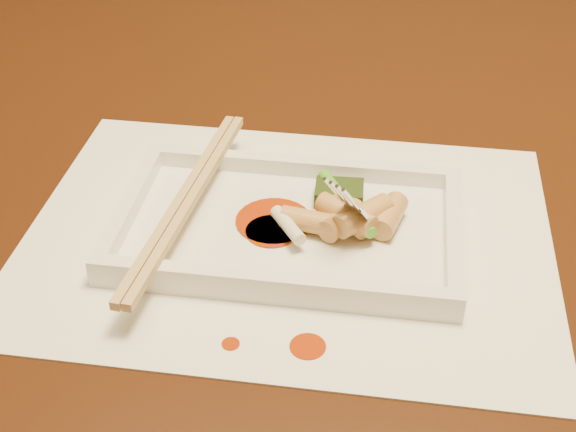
# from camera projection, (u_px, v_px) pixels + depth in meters

# --- Properties ---
(table) EXTENTS (1.40, 0.90, 0.75)m
(table) POSITION_uv_depth(u_px,v_px,m) (314.00, 216.00, 0.81)
(table) COLOR black
(table) RESTS_ON ground
(placemat) EXTENTS (0.40, 0.30, 0.00)m
(placemat) POSITION_uv_depth(u_px,v_px,m) (288.00, 236.00, 0.62)
(placemat) COLOR white
(placemat) RESTS_ON table
(sauce_splatter_a) EXTENTS (0.02, 0.02, 0.00)m
(sauce_splatter_a) POSITION_uv_depth(u_px,v_px,m) (308.00, 346.00, 0.52)
(sauce_splatter_a) COLOR #A52D04
(sauce_splatter_a) RESTS_ON placemat
(sauce_splatter_b) EXTENTS (0.01, 0.01, 0.00)m
(sauce_splatter_b) POSITION_uv_depth(u_px,v_px,m) (231.00, 344.00, 0.52)
(sauce_splatter_b) COLOR #A52D04
(sauce_splatter_b) RESTS_ON placemat
(plate_base) EXTENTS (0.26, 0.16, 0.01)m
(plate_base) POSITION_uv_depth(u_px,v_px,m) (288.00, 231.00, 0.61)
(plate_base) COLOR white
(plate_base) RESTS_ON placemat
(plate_rim_far) EXTENTS (0.26, 0.01, 0.01)m
(plate_rim_far) POSITION_uv_depth(u_px,v_px,m) (301.00, 166.00, 0.66)
(plate_rim_far) COLOR white
(plate_rim_far) RESTS_ON plate_base
(plate_rim_near) EXTENTS (0.26, 0.01, 0.01)m
(plate_rim_near) POSITION_uv_depth(u_px,v_px,m) (272.00, 283.00, 0.55)
(plate_rim_near) COLOR white
(plate_rim_near) RESTS_ON plate_base
(plate_rim_left) EXTENTS (0.01, 0.14, 0.01)m
(plate_rim_left) POSITION_uv_depth(u_px,v_px,m) (130.00, 205.00, 0.62)
(plate_rim_left) COLOR white
(plate_rim_left) RESTS_ON plate_base
(plate_rim_right) EXTENTS (0.01, 0.14, 0.01)m
(plate_rim_right) POSITION_uv_depth(u_px,v_px,m) (454.00, 234.00, 0.59)
(plate_rim_right) COLOR white
(plate_rim_right) RESTS_ON plate_base
(veg_piece) EXTENTS (0.04, 0.03, 0.01)m
(veg_piece) POSITION_uv_depth(u_px,v_px,m) (339.00, 193.00, 0.63)
(veg_piece) COLOR black
(veg_piece) RESTS_ON plate_base
(scallion_white) EXTENTS (0.03, 0.04, 0.01)m
(scallion_white) POSITION_uv_depth(u_px,v_px,m) (288.00, 225.00, 0.59)
(scallion_white) COLOR #EAEACC
(scallion_white) RESTS_ON plate_base
(scallion_green) EXTENTS (0.05, 0.08, 0.01)m
(scallion_green) POSITION_uv_depth(u_px,v_px,m) (346.00, 202.00, 0.61)
(scallion_green) COLOR #429A18
(scallion_green) RESTS_ON plate_base
(chopstick_a) EXTENTS (0.03, 0.25, 0.01)m
(chopstick_a) POSITION_uv_depth(u_px,v_px,m) (181.00, 199.00, 0.61)
(chopstick_a) COLOR tan
(chopstick_a) RESTS_ON plate_rim_near
(chopstick_b) EXTENTS (0.03, 0.25, 0.01)m
(chopstick_b) POSITION_uv_depth(u_px,v_px,m) (192.00, 200.00, 0.61)
(chopstick_b) COLOR tan
(chopstick_b) RESTS_ON plate_rim_near
(fork) EXTENTS (0.09, 0.10, 0.14)m
(fork) POSITION_uv_depth(u_px,v_px,m) (389.00, 138.00, 0.57)
(fork) COLOR silver
(fork) RESTS_ON plate_base
(sauce_blob_0) EXTENTS (0.06, 0.06, 0.00)m
(sauce_blob_0) POSITION_uv_depth(u_px,v_px,m) (274.00, 221.00, 0.61)
(sauce_blob_0) COLOR #A52D04
(sauce_blob_0) RESTS_ON plate_base
(sauce_blob_1) EXTENTS (0.04, 0.04, 0.00)m
(sauce_blob_1) POSITION_uv_depth(u_px,v_px,m) (272.00, 231.00, 0.60)
(sauce_blob_1) COLOR #A52D04
(sauce_blob_1) RESTS_ON plate_base
(rice_cake_0) EXTENTS (0.03, 0.04, 0.02)m
(rice_cake_0) POSITION_uv_depth(u_px,v_px,m) (342.00, 220.00, 0.60)
(rice_cake_0) COLOR tan
(rice_cake_0) RESTS_ON plate_base
(rice_cake_1) EXTENTS (0.04, 0.04, 0.02)m
(rice_cake_1) POSITION_uv_depth(u_px,v_px,m) (348.00, 217.00, 0.60)
(rice_cake_1) COLOR tan
(rice_cake_1) RESTS_ON plate_base
(rice_cake_2) EXTENTS (0.05, 0.04, 0.02)m
(rice_cake_2) POSITION_uv_depth(u_px,v_px,m) (346.00, 214.00, 0.59)
(rice_cake_2) COLOR tan
(rice_cake_2) RESTS_ON plate_base
(rice_cake_3) EXTENTS (0.04, 0.02, 0.02)m
(rice_cake_3) POSITION_uv_depth(u_px,v_px,m) (308.00, 221.00, 0.60)
(rice_cake_3) COLOR tan
(rice_cake_3) RESTS_ON plate_base
(rice_cake_4) EXTENTS (0.03, 0.04, 0.02)m
(rice_cake_4) POSITION_uv_depth(u_px,v_px,m) (389.00, 216.00, 0.60)
(rice_cake_4) COLOR tan
(rice_cake_4) RESTS_ON plate_base
(rice_cake_5) EXTENTS (0.05, 0.05, 0.02)m
(rice_cake_5) POSITION_uv_depth(u_px,v_px,m) (363.00, 216.00, 0.59)
(rice_cake_5) COLOR tan
(rice_cake_5) RESTS_ON plate_base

